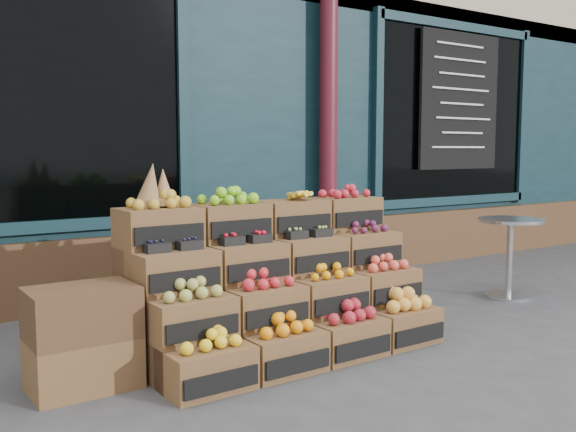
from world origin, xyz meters
TOP-DOWN VIEW (x-y plane):
  - ground at (0.00, 0.00)m, footprint 60.00×60.00m
  - shop_facade at (0.00, 5.11)m, footprint 12.00×6.24m
  - crate_display at (-0.49, 0.39)m, footprint 2.02×1.02m
  - spare_crates at (-1.80, 0.37)m, footprint 0.58×0.40m
  - bistro_table at (2.04, 0.46)m, footprint 0.57×0.57m
  - shopkeeper at (-1.77, 2.63)m, footprint 0.81×0.58m

SIDE VIEW (x-z plane):
  - ground at x=0.00m, z-range 0.00..0.00m
  - spare_crates at x=-1.80m, z-range 0.00..0.58m
  - crate_display at x=-0.49m, z-range -0.24..1.01m
  - bistro_table at x=2.04m, z-range 0.09..0.81m
  - shopkeeper at x=-1.77m, z-range 0.00..2.07m
  - shop_facade at x=0.00m, z-range 0.00..4.80m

